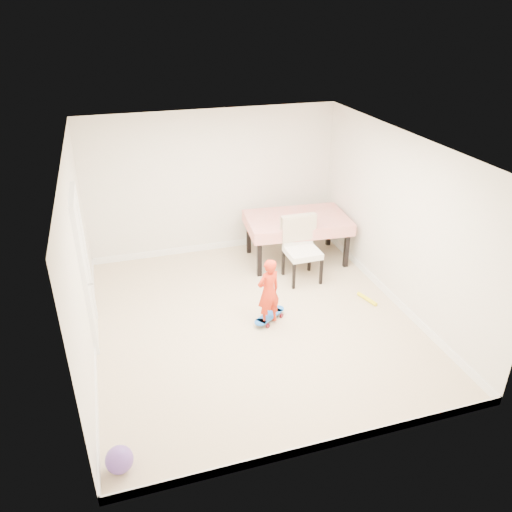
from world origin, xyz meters
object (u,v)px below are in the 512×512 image
object	(u,v)px
dining_table	(296,238)
balloon	(119,460)
skateboard	(269,317)
dining_chair	(303,251)
child	(269,294)

from	to	relation	value
dining_table	balloon	xyz separation A→B (m)	(-3.33, -3.78, -0.27)
dining_table	skateboard	bearing A→B (deg)	-117.25
dining_chair	balloon	world-z (taller)	dining_chair
dining_table	child	distance (m)	2.11
skateboard	balloon	bearing A→B (deg)	-172.38
dining_table	balloon	world-z (taller)	dining_table
dining_table	child	xyz separation A→B (m)	(-1.12, -1.79, 0.09)
balloon	dining_chair	bearing A→B (deg)	44.09
dining_table	dining_chair	distance (m)	0.75
dining_chair	balloon	distance (m)	4.41
dining_chair	child	distance (m)	1.43
skateboard	child	bearing A→B (deg)	-155.97
dining_chair	skateboard	distance (m)	1.43
dining_table	dining_chair	world-z (taller)	dining_chair
dining_table	child	size ratio (longest dim) A/B	1.73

